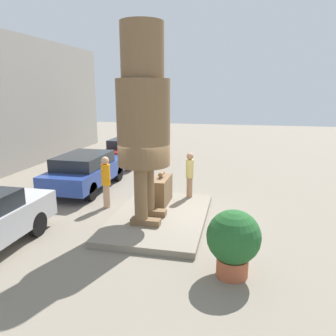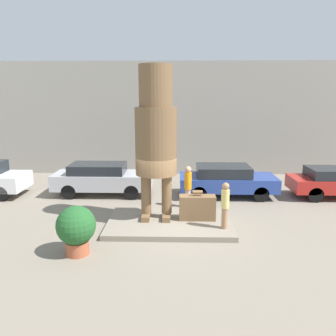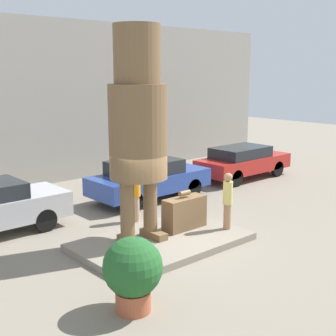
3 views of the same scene
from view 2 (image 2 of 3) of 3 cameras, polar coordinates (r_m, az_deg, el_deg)
ground_plane at (r=12.27m, az=0.29°, el=-9.98°), size 60.00×60.00×0.00m
pedestal at (r=12.24m, az=0.29°, el=-9.58°), size 4.54×2.84×0.19m
building_backdrop at (r=20.06m, az=0.80°, el=8.57°), size 28.00×0.60×6.69m
statue_figure at (r=11.77m, az=-2.12°, el=6.36°), size 1.50×1.50×5.56m
giant_suitcase at (r=12.24m, az=5.12°, el=-6.84°), size 1.33×0.49×1.12m
tourist at (r=11.42m, az=9.91°, el=-6.12°), size 0.28×0.28×1.63m
parked_car_silver at (r=16.07m, az=-11.41°, el=-1.72°), size 4.69×1.72×1.53m
parked_car_blue at (r=15.77m, az=10.12°, el=-2.02°), size 4.51×1.87×1.48m
planter_pot at (r=10.26m, az=-15.70°, el=-9.99°), size 1.18×1.18×1.51m
worker_hivis at (r=13.94m, az=3.49°, el=-2.97°), size 0.31×0.31×1.80m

